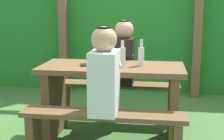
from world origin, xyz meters
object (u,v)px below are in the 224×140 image
(bench_near, at_px, (103,127))
(person_white_shirt, at_px, (104,74))
(person_black_coat, at_px, (124,55))
(drinking_glass, at_px, (114,60))
(cell_phone, at_px, (84,65))
(bottle_left, at_px, (141,55))
(picnic_table, at_px, (112,90))
(bottle_right, at_px, (122,56))
(bench_far, at_px, (118,94))

(bench_near, xyz_separation_m, person_white_shirt, (0.01, 0.00, 0.46))
(person_white_shirt, relative_size, person_black_coat, 1.00)
(drinking_glass, distance_m, cell_phone, 0.31)
(bench_near, relative_size, bottle_left, 5.45)
(drinking_glass, relative_size, cell_phone, 0.59)
(picnic_table, height_order, bench_near, picnic_table)
(person_black_coat, distance_m, cell_phone, 0.65)
(drinking_glass, bearing_deg, cell_phone, -157.64)
(picnic_table, relative_size, bottle_left, 5.45)
(picnic_table, distance_m, bottle_right, 0.37)
(person_black_coat, height_order, bottle_left, person_black_coat)
(bench_far, distance_m, cell_phone, 0.77)
(picnic_table, bearing_deg, bottle_left, 6.30)
(picnic_table, xyz_separation_m, bottle_right, (0.11, -0.06, 0.35))
(drinking_glass, distance_m, bottle_right, 0.18)
(bench_near, relative_size, drinking_glass, 16.84)
(bench_near, distance_m, bench_far, 1.05)
(bench_far, distance_m, drinking_glass, 0.65)
(picnic_table, bearing_deg, bottle_right, -30.13)
(drinking_glass, bearing_deg, bench_near, -91.19)
(bottle_left, bearing_deg, bottle_right, -151.22)
(picnic_table, xyz_separation_m, person_black_coat, (0.06, 0.52, 0.27))
(person_black_coat, bearing_deg, cell_phone, -120.41)
(picnic_table, distance_m, bottle_left, 0.45)
(person_black_coat, distance_m, drinking_glass, 0.45)
(cell_phone, bearing_deg, person_white_shirt, -78.94)
(drinking_glass, bearing_deg, person_white_shirt, -90.06)
(person_black_coat, height_order, drinking_glass, person_black_coat)
(bottle_left, xyz_separation_m, bottle_right, (-0.17, -0.09, 0.00))
(picnic_table, height_order, drinking_glass, drinking_glass)
(bench_near, bearing_deg, bottle_right, 76.69)
(bench_near, bearing_deg, bench_far, 90.00)
(bottle_left, relative_size, cell_phone, 1.83)
(bench_near, xyz_separation_m, bottle_left, (0.28, 0.56, 0.54))
(bench_far, relative_size, bottle_right, 5.55)
(person_white_shirt, distance_m, bottle_right, 0.47)
(bottle_left, bearing_deg, drinking_glass, 170.83)
(bench_far, xyz_separation_m, bottle_left, (0.28, -0.49, 0.54))
(bottle_left, distance_m, cell_phone, 0.56)
(bench_near, bearing_deg, drinking_glass, 88.81)
(person_white_shirt, bearing_deg, bench_near, -164.36)
(cell_phone, bearing_deg, bench_far, 45.28)
(picnic_table, bearing_deg, bench_near, -90.00)
(bench_far, relative_size, drinking_glass, 16.84)
(bench_near, height_order, cell_phone, cell_phone)
(person_white_shirt, relative_size, drinking_glass, 8.65)
(drinking_glass, relative_size, bottle_left, 0.32)
(drinking_glass, height_order, cell_phone, drinking_glass)
(bench_near, bearing_deg, cell_phone, 119.12)
(person_black_coat, bearing_deg, bottle_left, -65.86)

